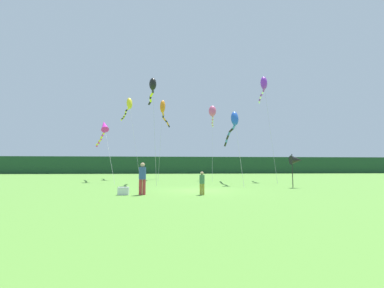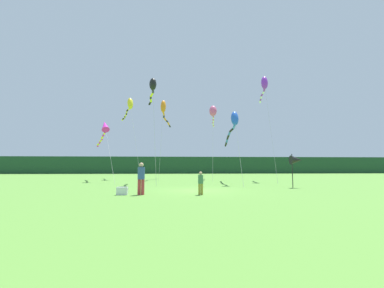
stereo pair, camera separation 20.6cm
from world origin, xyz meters
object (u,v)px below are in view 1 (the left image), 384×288
Objects in this scene: kite_purple at (264,85)px; person_child at (202,182)px; kite_magenta at (104,128)px; kite_orange at (163,109)px; kite_yellow at (129,105)px; person_adult at (142,177)px; kite_black at (153,86)px; kite_blue at (233,125)px; banner_flag_pole at (296,160)px; kite_rainbow at (212,113)px; cooler_box at (123,191)px.

person_child is at bearing -122.76° from kite_purple.
kite_purple reaches higher than kite_magenta.
kite_orange is 0.83× the size of kite_purple.
person_child is 0.12× the size of kite_yellow.
kite_black reaches higher than person_adult.
kite_purple is (4.88, 4.67, 5.56)m from kite_blue.
banner_flag_pole is (11.25, 4.32, 1.07)m from person_adult.
kite_purple is at bearing -19.51° from kite_yellow.
person_child is (3.36, -0.28, -0.28)m from person_adult.
kite_purple is (5.52, -3.34, 2.70)m from kite_rainbow.
person_adult is at bearing -88.69° from kite_black.
cooler_box is (-1.04, 0.02, -0.79)m from person_adult.
person_child is at bearing -101.23° from kite_rainbow.
kite_orange is at bearing 161.42° from kite_purple.
kite_yellow is (1.77, 5.39, 3.92)m from kite_magenta.
kite_yellow is (-3.09, 19.41, 9.55)m from cooler_box.
kite_black is (-0.21, 9.19, 8.19)m from person_adult.
person_adult is 12.49m from kite_blue.
person_adult is at bearing -132.09° from kite_purple.
kite_purple reaches higher than kite_orange.
kite_magenta is at bearing 159.02° from kite_blue.
person_child is 0.51× the size of banner_flag_pole.
person_adult is 19.26m from kite_orange.
kite_rainbow is (12.68, 2.91, 2.61)m from kite_magenta.
kite_magenta reaches higher than kite_blue.
kite_orange is 1.00× the size of kite_blue.
person_adult is at bearing -67.23° from kite_magenta.
kite_yellow is at bearing 99.03° from cooler_box.
cooler_box is 15.87m from kite_magenta.
kite_orange is (0.54, 17.57, 7.88)m from person_adult.
person_child is 22.94m from kite_yellow.
kite_orange is 6.29m from kite_rainbow.
person_adult is at bearing -78.01° from kite_yellow.
kite_yellow reaches higher than banner_flag_pole.
kite_yellow reaches higher than cooler_box.
person_adult reaches higher than person_child.
person_child is 0.13× the size of kite_black.
kite_rainbow reaches higher than kite_blue.
banner_flag_pole is 0.24× the size of kite_yellow.
kite_blue is at bearing -136.24° from kite_purple.
banner_flag_pole is 0.21× the size of kite_purple.
kite_purple is at bearing 83.53° from banner_flag_pole.
person_adult is 0.18× the size of kite_orange.
kite_yellow reaches higher than person_adult.
kite_yellow reaches higher than kite_rainbow.
kite_yellow reaches higher than kite_orange.
cooler_box is (-4.40, 0.30, -0.51)m from person_child.
kite_black is at bearing 84.82° from cooler_box.
kite_yellow is at bearing 135.48° from banner_flag_pole.
person_adult is 3.38m from person_child.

